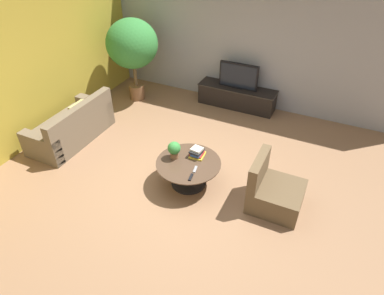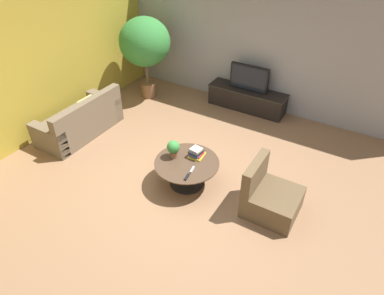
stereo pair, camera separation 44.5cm
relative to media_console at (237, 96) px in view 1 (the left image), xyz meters
The scene contains 13 objects.
ground_plane 2.95m from the media_console, 89.66° to the right, with size 24.00×24.00×0.00m, color #8C6647.
back_wall_stone 1.29m from the media_console, 86.87° to the left, with size 7.40×0.12×3.00m, color #939399.
side_wall_left 4.42m from the media_console, 139.80° to the right, with size 0.12×7.40×3.00m, color gold.
media_console is the anchor object (origin of this frame).
television 0.52m from the media_console, 90.00° to the right, with size 0.89×0.13×0.58m.
coffee_table 2.93m from the media_console, 86.77° to the right, with size 1.09×1.09×0.46m.
couch_by_wall 3.71m from the media_console, 132.92° to the right, with size 0.84×1.76×0.84m.
armchair_wicker 3.23m from the media_console, 60.49° to the right, with size 0.80×0.76×0.86m.
potted_palm_tall 2.65m from the media_console, 164.06° to the right, with size 1.16×1.16×1.91m.
potted_plant_tabletop 2.94m from the media_console, 92.05° to the right, with size 0.22×0.22×0.31m.
book_stack 2.72m from the media_console, 85.37° to the right, with size 0.26×0.28×0.16m.
remote_black 3.28m from the media_console, 83.59° to the right, with size 0.04×0.16×0.02m, color black.
remote_silver 3.08m from the media_console, 83.53° to the right, with size 0.04×0.16×0.02m, color gray.
Camera 1 is at (2.10, -3.95, 4.02)m, focal length 32.00 mm.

